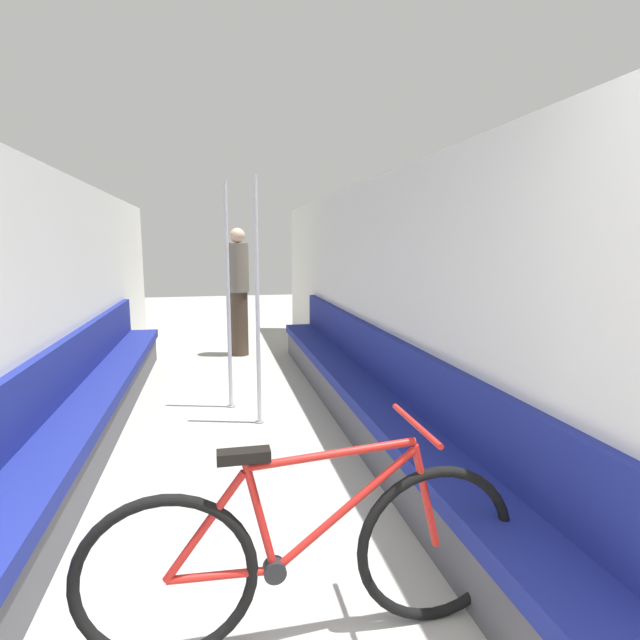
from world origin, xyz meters
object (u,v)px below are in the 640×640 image
object	(u,v)px
bench_seat_row_left	(87,410)
bench_seat_row_right	(361,393)
grab_pole_near	(257,307)
bicycle	(308,556)
passenger_standing	(239,290)
grab_pole_far	(228,301)

from	to	relation	value
bench_seat_row_left	bench_seat_row_right	world-z (taller)	same
bench_seat_row_right	grab_pole_near	xyz separation A→B (m)	(-0.89, 0.21, 0.77)
bicycle	passenger_standing	size ratio (longest dim) A/B	0.99
bench_seat_row_left	grab_pole_far	world-z (taller)	grab_pole_far
bench_seat_row_right	bicycle	xyz separation A→B (m)	(-0.92, -2.33, 0.09)
grab_pole_near	grab_pole_far	bearing A→B (deg)	115.25
bench_seat_row_left	bicycle	size ratio (longest dim) A/B	3.36
bench_seat_row_right	grab_pole_far	distance (m)	1.54
bicycle	grab_pole_far	distance (m)	3.12
bench_seat_row_left	bicycle	bearing A→B (deg)	-59.92
grab_pole_far	passenger_standing	xyz separation A→B (m)	(0.21, 2.33, -0.12)
bicycle	grab_pole_near	world-z (taller)	grab_pole_near
bench_seat_row_right	bicycle	bearing A→B (deg)	-111.58
passenger_standing	bench_seat_row_right	bearing A→B (deg)	85.66
grab_pole_near	bench_seat_row_left	bearing A→B (deg)	-171.52
bench_seat_row_left	grab_pole_near	size ratio (longest dim) A/B	2.77
bench_seat_row_left	grab_pole_near	xyz separation A→B (m)	(1.39, 0.21, 0.77)
passenger_standing	bicycle	bearing A→B (deg)	68.84
grab_pole_near	passenger_standing	distance (m)	2.83
bench_seat_row_right	grab_pole_far	world-z (taller)	grab_pole_far
bench_seat_row_left	grab_pole_near	bearing A→B (deg)	8.48
bench_seat_row_right	passenger_standing	xyz separation A→B (m)	(-0.91, 3.04, 0.66)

